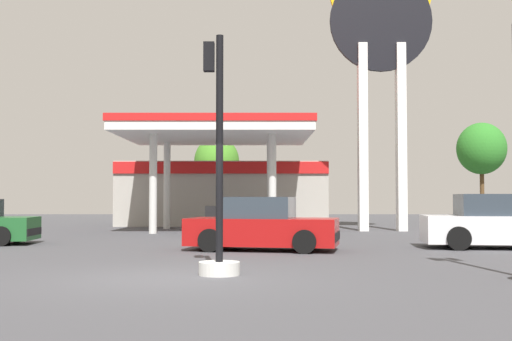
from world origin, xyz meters
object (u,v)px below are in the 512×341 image
Objects in this scene: car_0 at (265,226)px; traffic_signal_1 at (221,204)px; tree_2 at (485,149)px; station_pole_sign at (384,43)px; car_2 at (503,224)px; tree_1 at (220,162)px.

traffic_signal_1 reaches higher than car_0.
car_0 is 0.73× the size of tree_2.
tree_2 is (13.62, 20.96, 3.78)m from car_0.
tree_2 is (14.50, 26.64, 3.10)m from traffic_signal_1.
station_pole_sign reaches higher than tree_2.
tree_1 is (-9.57, 21.44, 3.01)m from car_2.
tree_1 reaches higher than traffic_signal_1.
car_0 is 0.96× the size of traffic_signal_1.
traffic_signal_1 is at bearing -140.82° from car_2.
station_pole_sign is 2.15× the size of tree_2.
car_2 is 23.67m from tree_1.
traffic_signal_1 is (-6.32, -16.01, -7.04)m from station_pole_sign.
tree_1 is (-1.74, 27.82, 2.37)m from traffic_signal_1.
car_2 is at bearing 5.77° from car_0.
station_pole_sign reaches higher than car_0.
car_2 is 1.00× the size of traffic_signal_1.
car_0 is at bearing -83.23° from tree_1.
tree_2 is (8.19, 10.63, -3.94)m from station_pole_sign.
station_pole_sign is 15.04m from tree_1.
tree_2 is (6.68, 20.26, 3.74)m from car_2.
car_2 is (6.94, 0.70, 0.04)m from car_0.
traffic_signal_1 is 0.76× the size of tree_2.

